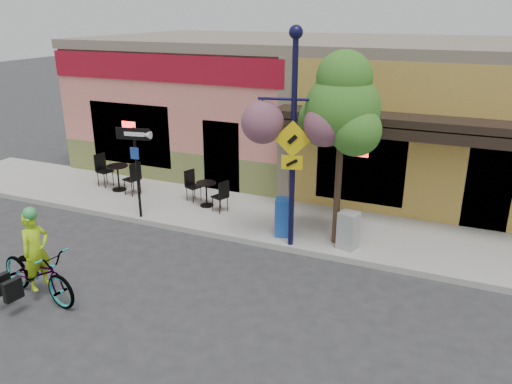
# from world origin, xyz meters

# --- Properties ---
(ground) EXTENTS (90.00, 90.00, 0.00)m
(ground) POSITION_xyz_m (0.00, 0.00, 0.00)
(ground) COLOR #2D2D30
(ground) RESTS_ON ground
(sidewalk) EXTENTS (24.00, 3.00, 0.15)m
(sidewalk) POSITION_xyz_m (0.00, 2.00, 0.07)
(sidewalk) COLOR #9E9B93
(sidewalk) RESTS_ON ground
(curb) EXTENTS (24.00, 0.12, 0.15)m
(curb) POSITION_xyz_m (0.00, 0.55, 0.07)
(curb) COLOR #A8A59E
(curb) RESTS_ON ground
(building) EXTENTS (18.20, 8.20, 4.50)m
(building) POSITION_xyz_m (0.00, 7.50, 2.25)
(building) COLOR #D07367
(building) RESTS_ON ground
(bicycle) EXTENTS (2.19, 1.05, 1.10)m
(bicycle) POSITION_xyz_m (-3.64, -3.28, 0.55)
(bicycle) COLOR maroon
(bicycle) RESTS_ON ground
(cyclist_rider) EXTENTS (0.46, 0.63, 1.58)m
(cyclist_rider) POSITION_xyz_m (-3.59, -3.28, 0.79)
(cyclist_rider) COLOR #ACE217
(cyclist_rider) RESTS_ON ground
(lamp_post) EXTENTS (1.69, 0.97, 4.97)m
(lamp_post) POSITION_xyz_m (0.22, 0.65, 2.63)
(lamp_post) COLOR #111136
(lamp_post) RESTS_ON sidewalk
(one_way_sign) EXTENTS (0.96, 0.36, 2.44)m
(one_way_sign) POSITION_xyz_m (-4.05, 0.65, 1.37)
(one_way_sign) COLOR black
(one_way_sign) RESTS_ON sidewalk
(cafe_set_left) EXTENTS (1.88, 1.25, 1.03)m
(cafe_set_left) POSITION_xyz_m (-5.91, 2.14, 0.67)
(cafe_set_left) COLOR black
(cafe_set_left) RESTS_ON sidewalk
(cafe_set_right) EXTENTS (1.71, 1.27, 0.92)m
(cafe_set_right) POSITION_xyz_m (-2.79, 2.04, 0.61)
(cafe_set_right) COLOR black
(cafe_set_right) RESTS_ON sidewalk
(newspaper_box_blue) EXTENTS (0.51, 0.47, 0.95)m
(newspaper_box_blue) POSITION_xyz_m (-0.10, 1.06, 0.63)
(newspaper_box_blue) COLOR #1C4DA9
(newspaper_box_blue) RESTS_ON sidewalk
(newspaper_box_grey) EXTENTS (0.50, 0.48, 0.89)m
(newspaper_box_grey) POSITION_xyz_m (1.50, 0.98, 0.60)
(newspaper_box_grey) COLOR #A2A2A2
(newspaper_box_grey) RESTS_ON sidewalk
(street_tree) EXTENTS (2.17, 2.17, 4.52)m
(street_tree) POSITION_xyz_m (1.15, 1.18, 2.41)
(street_tree) COLOR #3D7A26
(street_tree) RESTS_ON sidewalk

